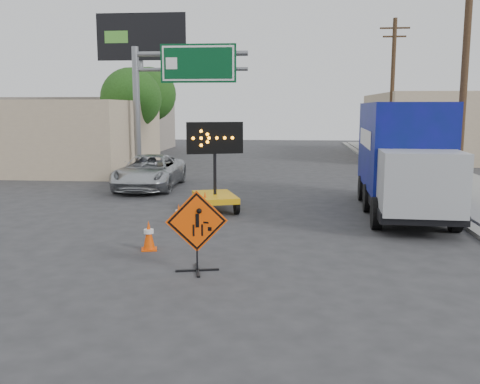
# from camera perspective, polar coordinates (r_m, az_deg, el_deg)

# --- Properties ---
(ground) EXTENTS (100.00, 100.00, 0.00)m
(ground) POSITION_cam_1_polar(r_m,az_deg,el_deg) (11.16, -4.08, -9.92)
(ground) COLOR #2D2D30
(ground) RESTS_ON ground
(curb_right) EXTENTS (0.40, 60.00, 0.12)m
(curb_right) POSITION_cam_1_polar(r_m,az_deg,el_deg) (26.22, 17.30, 0.80)
(curb_right) COLOR gray
(curb_right) RESTS_ON ground
(sidewalk_right) EXTENTS (4.00, 60.00, 0.15)m
(sidewalk_right) POSITION_cam_1_polar(r_m,az_deg,el_deg) (26.79, 22.12, 0.74)
(sidewalk_right) COLOR gray
(sidewalk_right) RESTS_ON ground
(storefront_left_near) EXTENTS (14.00, 10.00, 4.00)m
(storefront_left_near) POSITION_cam_1_polar(r_m,az_deg,el_deg) (34.29, -22.10, 5.65)
(storefront_left_near) COLOR tan
(storefront_left_near) RESTS_ON ground
(storefront_left_far) EXTENTS (12.00, 10.00, 4.40)m
(storefront_left_far) POSITION_cam_1_polar(r_m,az_deg,el_deg) (47.49, -15.40, 6.97)
(storefront_left_far) COLOR gray
(storefront_left_far) RESTS_ON ground
(building_right_far) EXTENTS (10.00, 14.00, 4.60)m
(building_right_far) POSITION_cam_1_polar(r_m,az_deg,el_deg) (41.96, 21.07, 6.61)
(building_right_far) COLOR tan
(building_right_far) RESTS_ON ground
(highway_gantry) EXTENTS (6.18, 0.38, 6.90)m
(highway_gantry) POSITION_cam_1_polar(r_m,az_deg,el_deg) (29.07, -7.08, 11.81)
(highway_gantry) COLOR slate
(highway_gantry) RESTS_ON ground
(billboard) EXTENTS (6.10, 0.54, 9.85)m
(billboard) POSITION_cam_1_polar(r_m,az_deg,el_deg) (37.85, -10.47, 14.53)
(billboard) COLOR slate
(billboard) RESTS_ON ground
(utility_pole_near) EXTENTS (1.80, 0.26, 9.00)m
(utility_pole_near) POSITION_cam_1_polar(r_m,az_deg,el_deg) (21.36, 22.81, 11.19)
(utility_pole_near) COLOR #46301E
(utility_pole_near) RESTS_ON ground
(utility_pole_far) EXTENTS (1.80, 0.26, 9.00)m
(utility_pole_far) POSITION_cam_1_polar(r_m,az_deg,el_deg) (34.98, 15.93, 10.41)
(utility_pole_far) COLOR #46301E
(utility_pole_far) RESTS_ON ground
(tree_left_near) EXTENTS (3.71, 3.71, 6.03)m
(tree_left_near) POSITION_cam_1_polar(r_m,az_deg,el_deg) (33.85, -11.54, 9.75)
(tree_left_near) COLOR #46301E
(tree_left_near) RESTS_ON ground
(tree_left_far) EXTENTS (4.10, 4.10, 6.66)m
(tree_left_far) POSITION_cam_1_polar(r_m,az_deg,el_deg) (41.83, -9.68, 10.22)
(tree_left_far) COLOR #46301E
(tree_left_far) RESTS_ON ground
(construction_sign) EXTENTS (1.35, 0.96, 1.82)m
(construction_sign) POSITION_cam_1_polar(r_m,az_deg,el_deg) (11.84, -4.63, -3.97)
(construction_sign) COLOR black
(construction_sign) RESTS_ON ground
(arrow_board) EXTENTS (1.95, 2.50, 3.12)m
(arrow_board) POSITION_cam_1_polar(r_m,az_deg,el_deg) (18.80, -2.68, 0.06)
(arrow_board) COLOR #DE9E0C
(arrow_board) RESTS_ON ground
(pickup_truck) EXTENTS (2.57, 5.43, 1.50)m
(pickup_truck) POSITION_cam_1_polar(r_m,az_deg,el_deg) (24.40, -9.61, 2.14)
(pickup_truck) COLOR #B3B6BA
(pickup_truck) RESTS_ON ground
(box_truck) EXTENTS (2.84, 8.05, 3.78)m
(box_truck) POSITION_cam_1_polar(r_m,az_deg,el_deg) (19.12, 16.98, 2.90)
(box_truck) COLOR black
(box_truck) RESTS_ON ground
(cone_a) EXTENTS (0.48, 0.48, 0.77)m
(cone_a) POSITION_cam_1_polar(r_m,az_deg,el_deg) (13.90, -9.70, -4.57)
(cone_a) COLOR #F04805
(cone_a) RESTS_ON ground
(cone_b) EXTENTS (0.43, 0.43, 0.66)m
(cone_b) POSITION_cam_1_polar(r_m,az_deg,el_deg) (16.76, -6.54, -2.36)
(cone_b) COLOR #F04805
(cone_b) RESTS_ON ground
(cone_c) EXTENTS (0.49, 0.49, 0.81)m
(cone_c) POSITION_cam_1_polar(r_m,az_deg,el_deg) (18.18, -3.74, -1.18)
(cone_c) COLOR #F04805
(cone_c) RESTS_ON ground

